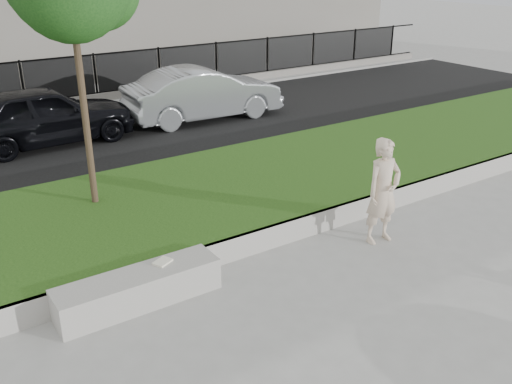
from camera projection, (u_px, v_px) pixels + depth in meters
ground at (277, 288)px, 8.27m from camera, size 90.00×90.00×0.00m
grass_bank at (182, 205)px, 10.49m from camera, size 34.00×4.00×0.40m
grass_kerb at (239, 247)px, 8.99m from camera, size 34.00×0.08×0.40m
street at (85, 140)px, 14.77m from camera, size 34.00×7.00×0.04m
far_pavement at (39, 103)px, 18.19m from camera, size 34.00×3.00×0.12m
iron_fence at (45, 94)px, 17.24m from camera, size 32.00×0.30×1.50m
stone_bench at (139, 289)px, 7.82m from camera, size 2.29×0.57×0.47m
man at (383, 191)px, 9.30m from camera, size 0.68×0.47×1.79m
book at (163, 262)px, 8.00m from camera, size 0.31×0.27×0.03m
car_dark at (43, 115)px, 14.07m from camera, size 4.42×1.89×1.49m
car_silver at (203, 93)px, 16.26m from camera, size 4.57×1.79×1.48m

